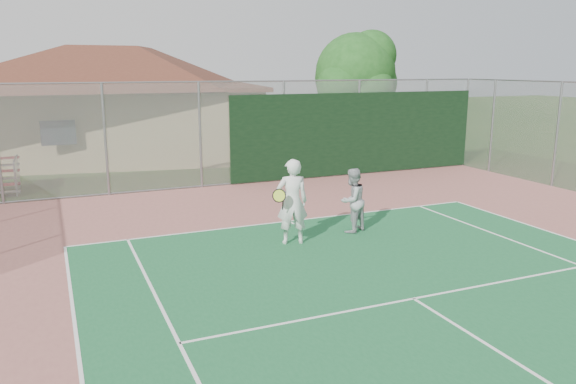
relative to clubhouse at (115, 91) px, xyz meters
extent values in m
cylinder|color=gray|center=(-1.25, -8.09, -1.17)|extent=(0.08, 0.08, 3.50)
cylinder|color=gray|center=(1.75, -8.09, -1.17)|extent=(0.08, 0.08, 3.50)
cylinder|color=gray|center=(4.75, -8.09, -1.17)|extent=(0.08, 0.08, 3.50)
cylinder|color=gray|center=(7.75, -8.09, -1.17)|extent=(0.08, 0.08, 3.50)
cylinder|color=gray|center=(10.75, -8.09, -1.17)|extent=(0.08, 0.08, 3.50)
cylinder|color=gray|center=(12.75, -8.09, -1.17)|extent=(0.08, 0.08, 3.50)
cylinder|color=gray|center=(2.75, -8.09, 0.58)|extent=(20.00, 0.05, 0.05)
cylinder|color=gray|center=(2.75, -8.09, -2.87)|extent=(20.00, 0.05, 0.05)
cube|color=#999EA0|center=(2.75, -8.09, -1.17)|extent=(20.00, 0.02, 3.50)
cube|color=black|center=(7.75, -8.14, -1.37)|extent=(10.00, 0.04, 3.00)
cylinder|color=gray|center=(12.75, -9.59, -1.17)|extent=(0.08, 0.08, 3.50)
cylinder|color=gray|center=(12.75, -12.59, -1.17)|extent=(0.08, 0.08, 3.50)
cube|color=#999EA0|center=(12.75, -12.59, -1.17)|extent=(0.02, 9.00, 3.50)
cube|color=tan|center=(0.00, 0.00, -1.41)|extent=(13.32, 10.05, 3.03)
cube|color=brown|center=(0.00, 0.00, 0.16)|extent=(13.91, 10.63, 0.18)
pyramid|color=brown|center=(0.00, 0.00, 1.92)|extent=(14.66, 11.05, 1.82)
cube|color=black|center=(2.02, -4.07, -1.86)|extent=(0.91, 0.06, 2.12)
cube|color=#B2B5BA|center=(-3.91, -6.27, -2.38)|extent=(0.08, 1.77, 1.08)
cylinder|color=#311C12|center=(9.04, -5.52, -1.48)|extent=(0.37, 0.37, 2.89)
sphere|color=#1A4C18|center=(9.04, -5.52, 0.79)|extent=(3.30, 3.30, 3.30)
sphere|color=#1A4C18|center=(9.97, -5.21, 0.38)|extent=(2.27, 2.27, 2.27)
sphere|color=#1A4C18|center=(8.21, -5.93, 0.28)|extent=(2.06, 2.06, 2.06)
sphere|color=#1A4C18|center=(9.25, -6.45, 0.17)|extent=(1.86, 1.86, 1.86)
sphere|color=#1A4C18|center=(8.73, -4.70, 0.58)|extent=(2.06, 2.06, 2.06)
sphere|color=#1A4C18|center=(9.66, -5.73, 1.51)|extent=(2.06, 2.06, 2.06)
imported|color=silver|center=(2.07, -14.95, -1.94)|extent=(0.80, 0.62, 1.95)
imported|color=#A2A4A7|center=(3.78, -14.68, -2.14)|extent=(0.94, 0.85, 1.57)
camera|label=1|loc=(-2.86, -26.22, 1.04)|focal=35.00mm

